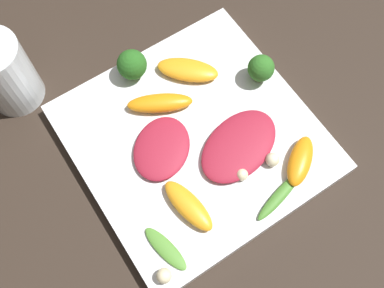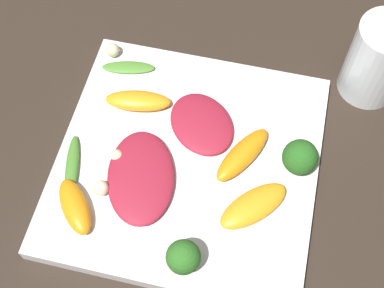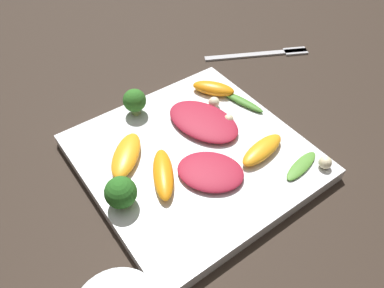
% 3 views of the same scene
% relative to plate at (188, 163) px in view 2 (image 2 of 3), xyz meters
% --- Properties ---
extents(ground_plane, '(2.40, 2.40, 0.00)m').
position_rel_plate_xyz_m(ground_plane, '(0.00, 0.00, -0.01)').
color(ground_plane, '#2D231C').
extents(plate, '(0.27, 0.27, 0.02)m').
position_rel_plate_xyz_m(plate, '(0.00, 0.00, 0.00)').
color(plate, white).
rests_on(plate, ground_plane).
extents(drinking_glass, '(0.07, 0.07, 0.10)m').
position_rel_plate_xyz_m(drinking_glass, '(0.18, 0.15, 0.04)').
color(drinking_glass, white).
rests_on(drinking_glass, ground_plane).
extents(radicchio_leaf_0, '(0.09, 0.12, 0.01)m').
position_rel_plate_xyz_m(radicchio_leaf_0, '(-0.04, -0.03, 0.02)').
color(radicchio_leaf_0, maroon).
rests_on(radicchio_leaf_0, plate).
extents(radicchio_leaf_1, '(0.10, 0.10, 0.01)m').
position_rel_plate_xyz_m(radicchio_leaf_1, '(0.01, 0.04, 0.02)').
color(radicchio_leaf_1, maroon).
rests_on(radicchio_leaf_1, plate).
extents(orange_segment_0, '(0.06, 0.08, 0.02)m').
position_rel_plate_xyz_m(orange_segment_0, '(0.05, 0.01, 0.02)').
color(orange_segment_0, orange).
rests_on(orange_segment_0, plate).
extents(orange_segment_1, '(0.06, 0.07, 0.02)m').
position_rel_plate_xyz_m(orange_segment_1, '(-0.09, -0.08, 0.02)').
color(orange_segment_1, orange).
rests_on(orange_segment_1, plate).
extents(orange_segment_2, '(0.08, 0.08, 0.02)m').
position_rel_plate_xyz_m(orange_segment_2, '(0.08, -0.04, 0.02)').
color(orange_segment_2, orange).
rests_on(orange_segment_2, plate).
extents(orange_segment_3, '(0.07, 0.04, 0.02)m').
position_rel_plate_xyz_m(orange_segment_3, '(-0.07, 0.05, 0.02)').
color(orange_segment_3, orange).
rests_on(orange_segment_3, plate).
extents(broccoli_floret_0, '(0.03, 0.03, 0.04)m').
position_rel_plate_xyz_m(broccoli_floret_0, '(0.02, -0.11, 0.03)').
color(broccoli_floret_0, '#84AD5B').
rests_on(broccoli_floret_0, plate).
extents(broccoli_floret_1, '(0.04, 0.04, 0.04)m').
position_rel_plate_xyz_m(broccoli_floret_1, '(0.11, 0.02, 0.03)').
color(broccoli_floret_1, '#7A9E51').
rests_on(broccoli_floret_1, plate).
extents(arugula_sprig_0, '(0.06, 0.03, 0.01)m').
position_rel_plate_xyz_m(arugula_sprig_0, '(-0.09, 0.10, 0.01)').
color(arugula_sprig_0, '#518E33').
rests_on(arugula_sprig_0, plate).
extents(arugula_sprig_1, '(0.03, 0.08, 0.01)m').
position_rel_plate_xyz_m(arugula_sprig_1, '(-0.11, -0.04, 0.01)').
color(arugula_sprig_1, '#47842D').
rests_on(arugula_sprig_1, plate).
extents(macadamia_nut_0, '(0.02, 0.02, 0.02)m').
position_rel_plate_xyz_m(macadamia_nut_0, '(-0.08, -0.05, 0.02)').
color(macadamia_nut_0, beige).
rests_on(macadamia_nut_0, plate).
extents(macadamia_nut_1, '(0.01, 0.01, 0.01)m').
position_rel_plate_xyz_m(macadamia_nut_1, '(-0.07, -0.02, 0.02)').
color(macadamia_nut_1, beige).
rests_on(macadamia_nut_1, plate).
extents(macadamia_nut_2, '(0.02, 0.02, 0.02)m').
position_rel_plate_xyz_m(macadamia_nut_2, '(-0.12, 0.11, 0.02)').
color(macadamia_nut_2, beige).
rests_on(macadamia_nut_2, plate).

